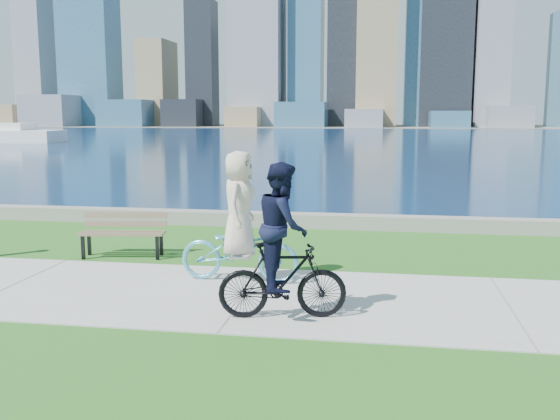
{
  "coord_description": "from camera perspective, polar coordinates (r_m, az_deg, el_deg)",
  "views": [
    {
      "loc": [
        2.1,
        -9.32,
        2.86
      ],
      "look_at": [
        0.22,
        1.92,
        1.1
      ],
      "focal_mm": 40.0,
      "sensor_mm": 36.0,
      "label": 1
    }
  ],
  "objects": [
    {
      "name": "cyclist_man",
      "position": [
        8.66,
        0.23,
        -4.01
      ],
      "size": [
        0.84,
        1.86,
        2.2
      ],
      "rotation": [
        0.0,
        0.0,
        1.75
      ],
      "color": "black",
      "rests_on": "ground"
    },
    {
      "name": "city_skyline",
      "position": [
        140.02,
        8.14,
        16.89
      ],
      "size": [
        182.03,
        23.87,
        76.0
      ],
      "color": "#847151",
      "rests_on": "ground"
    },
    {
      "name": "seawall",
      "position": [
        15.89,
        1.74,
        -0.95
      ],
      "size": [
        90.0,
        0.5,
        0.35
      ],
      "primitive_type": "cube",
      "color": "slate",
      "rests_on": "ground"
    },
    {
      "name": "park_bench",
      "position": [
        12.97,
        -14.12,
        -1.81
      ],
      "size": [
        1.76,
        0.82,
        0.88
      ],
      "rotation": [
        0.0,
        0.0,
        0.14
      ],
      "color": "black",
      "rests_on": "ground"
    },
    {
      "name": "concrete_path",
      "position": [
        9.97,
        -3.12,
        -7.84
      ],
      "size": [
        80.0,
        3.5,
        0.02
      ],
      "primitive_type": "cube",
      "color": "#9F9F9A",
      "rests_on": "ground"
    },
    {
      "name": "ground",
      "position": [
        9.97,
        -3.12,
        -7.9
      ],
      "size": [
        320.0,
        320.0,
        0.0
      ],
      "primitive_type": "plane",
      "color": "#205817",
      "rests_on": "ground"
    },
    {
      "name": "far_shore",
      "position": [
        139.36,
        8.68,
        7.55
      ],
      "size": [
        320.0,
        30.0,
        0.12
      ],
      "primitive_type": "cube",
      "color": "slate",
      "rests_on": "ground"
    },
    {
      "name": "cyclist_woman",
      "position": [
        10.61,
        -3.75,
        -2.16
      ],
      "size": [
        0.8,
        2.09,
        2.23
      ],
      "rotation": [
        0.0,
        0.0,
        1.53
      ],
      "color": "#52ADC8",
      "rests_on": "ground"
    },
    {
      "name": "bay_water",
      "position": [
        81.4,
        8.04,
        6.7
      ],
      "size": [
        320.0,
        131.0,
        0.01
      ],
      "primitive_type": "cube",
      "color": "#0B2448",
      "rests_on": "ground"
    }
  ]
}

